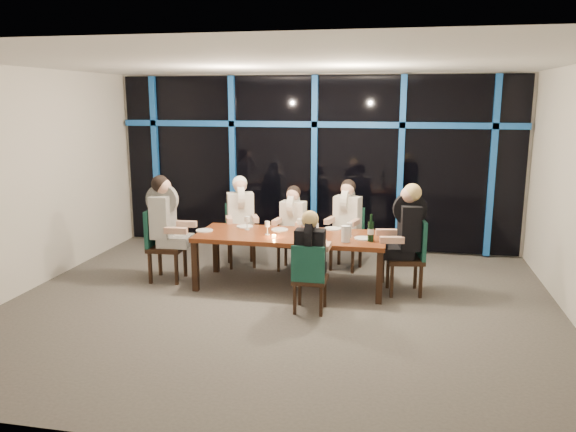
{
  "coord_description": "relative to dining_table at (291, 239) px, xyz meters",
  "views": [
    {
      "loc": [
        1.44,
        -6.58,
        2.58
      ],
      "look_at": [
        0.0,
        0.6,
        1.05
      ],
      "focal_mm": 35.0,
      "sensor_mm": 36.0,
      "label": 1
    }
  ],
  "objects": [
    {
      "name": "diner_end_right",
      "position": [
        1.55,
        0.03,
        0.29
      ],
      "size": [
        0.67,
        0.55,
        1.0
      ],
      "rotation": [
        0.0,
        0.0,
        4.87
      ],
      "color": "black",
      "rests_on": "ground"
    },
    {
      "name": "wine_bottle",
      "position": [
        1.1,
        -0.17,
        0.21
      ],
      "size": [
        0.08,
        0.08,
        0.36
      ],
      "rotation": [
        0.0,
        0.0,
        0.14
      ],
      "color": "black",
      "rests_on": "dining_table"
    },
    {
      "name": "chair_far_right",
      "position": [
        0.69,
        1.05,
        -0.15
      ],
      "size": [
        0.54,
        0.54,
        0.95
      ],
      "rotation": [
        0.0,
        0.0,
        -0.26
      ],
      "color": "black",
      "rests_on": "ground"
    },
    {
      "name": "plate_end_right",
      "position": [
        1.0,
        -0.06,
        0.08
      ],
      "size": [
        0.24,
        0.24,
        0.01
      ],
      "primitive_type": "cylinder",
      "color": "white",
      "rests_on": "dining_table"
    },
    {
      "name": "water_pitcher",
      "position": [
        0.78,
        -0.26,
        0.18
      ],
      "size": [
        0.13,
        0.12,
        0.21
      ],
      "rotation": [
        0.0,
        0.0,
        -0.18
      ],
      "color": "silver",
      "rests_on": "dining_table"
    },
    {
      "name": "chair_end_right",
      "position": [
        1.64,
        0.05,
        -0.11
      ],
      "size": [
        0.54,
        0.54,
        1.02
      ],
      "rotation": [
        0.0,
        0.0,
        4.87
      ],
      "color": "black",
      "rests_on": "ground"
    },
    {
      "name": "chair_near_mid",
      "position": [
        0.41,
        -0.94,
        -0.2
      ],
      "size": [
        0.41,
        0.41,
        0.87
      ],
      "rotation": [
        0.0,
        0.0,
        3.13
      ],
      "color": "black",
      "rests_on": "ground"
    },
    {
      "name": "wine_glass_d",
      "position": [
        -0.66,
        0.15,
        0.21
      ],
      "size": [
        0.08,
        0.08,
        0.19
      ],
      "color": "white",
      "rests_on": "dining_table"
    },
    {
      "name": "chair_end_left",
      "position": [
        -1.89,
        -0.08,
        -0.1
      ],
      "size": [
        0.51,
        0.51,
        1.04
      ],
      "rotation": [
        0.0,
        0.0,
        1.63
      ],
      "color": "black",
      "rests_on": "ground"
    },
    {
      "name": "chair_far_mid",
      "position": [
        -0.12,
        0.85,
        -0.19
      ],
      "size": [
        0.47,
        0.47,
        0.89
      ],
      "rotation": [
        0.0,
        0.0,
        -0.14
      ],
      "color": "black",
      "rests_on": "ground"
    },
    {
      "name": "diner_near_mid",
      "position": [
        0.41,
        -0.86,
        0.15
      ],
      "size": [
        0.43,
        0.54,
        0.85
      ],
      "rotation": [
        0.0,
        0.0,
        3.13
      ],
      "color": "black",
      "rests_on": "ground"
    },
    {
      "name": "plate_far_left",
      "position": [
        -0.75,
        0.32,
        0.08
      ],
      "size": [
        0.24,
        0.24,
        0.01
      ],
      "primitive_type": "cylinder",
      "color": "white",
      "rests_on": "dining_table"
    },
    {
      "name": "wine_glass_b",
      "position": [
        0.09,
        0.16,
        0.2
      ],
      "size": [
        0.07,
        0.07,
        0.19
      ],
      "color": "silver",
      "rests_on": "dining_table"
    },
    {
      "name": "diner_far_left",
      "position": [
        -0.96,
        0.84,
        0.24
      ],
      "size": [
        0.6,
        0.66,
        0.94
      ],
      "rotation": [
        0.0,
        0.0,
        0.39
      ],
      "color": "silver",
      "rests_on": "ground"
    },
    {
      "name": "diner_far_mid",
      "position": [
        -0.13,
        0.77,
        0.17
      ],
      "size": [
        0.47,
        0.58,
        0.87
      ],
      "rotation": [
        0.0,
        0.0,
        -0.14
      ],
      "color": "silver",
      "rests_on": "ground"
    },
    {
      "name": "diner_far_right",
      "position": [
        0.67,
        0.98,
        0.22
      ],
      "size": [
        0.54,
        0.64,
        0.92
      ],
      "rotation": [
        0.0,
        0.0,
        -0.26
      ],
      "color": "silver",
      "rests_on": "ground"
    },
    {
      "name": "chair_far_left",
      "position": [
        -0.99,
        0.92,
        -0.14
      ],
      "size": [
        0.58,
        0.58,
        0.97
      ],
      "rotation": [
        0.0,
        0.0,
        0.39
      ],
      "color": "black",
      "rests_on": "ground"
    },
    {
      "name": "diner_end_left",
      "position": [
        -1.8,
        -0.07,
        0.31
      ],
      "size": [
        0.66,
        0.53,
        1.02
      ],
      "rotation": [
        0.0,
        0.0,
        1.63
      ],
      "color": "black",
      "rests_on": "ground"
    },
    {
      "name": "tea_light",
      "position": [
        -0.19,
        -0.2,
        0.08
      ],
      "size": [
        0.05,
        0.05,
        0.03
      ],
      "primitive_type": "cylinder",
      "color": "#FFA04C",
      "rests_on": "dining_table"
    },
    {
      "name": "plate_end_left",
      "position": [
        -1.24,
        -0.04,
        0.08
      ],
      "size": [
        0.24,
        0.24,
        0.01
      ],
      "primitive_type": "cylinder",
      "color": "white",
      "rests_on": "dining_table"
    },
    {
      "name": "window_wall",
      "position": [
        0.01,
        2.13,
        0.87
      ],
      "size": [
        6.86,
        0.43,
        2.94
      ],
      "color": "black",
      "rests_on": "ground"
    },
    {
      "name": "plate_far_right",
      "position": [
        0.53,
        0.43,
        0.08
      ],
      "size": [
        0.24,
        0.24,
        0.01
      ],
      "primitive_type": "cylinder",
      "color": "white",
      "rests_on": "dining_table"
    },
    {
      "name": "wine_glass_a",
      "position": [
        -0.31,
        -0.08,
        0.2
      ],
      "size": [
        0.07,
        0.07,
        0.19
      ],
      "color": "silver",
      "rests_on": "dining_table"
    },
    {
      "name": "plate_near_mid",
      "position": [
        0.42,
        -0.3,
        0.08
      ],
      "size": [
        0.24,
        0.24,
        0.01
      ],
      "primitive_type": "cylinder",
      "color": "white",
      "rests_on": "dining_table"
    },
    {
      "name": "wine_glass_e",
      "position": [
        0.8,
        0.08,
        0.2
      ],
      "size": [
        0.07,
        0.07,
        0.18
      ],
      "color": "silver",
      "rests_on": "dining_table"
    },
    {
      "name": "plate_far_mid",
      "position": [
        -0.2,
        0.21,
        0.08
      ],
      "size": [
        0.24,
        0.24,
        0.01
      ],
      "primitive_type": "cylinder",
      "color": "white",
      "rests_on": "dining_table"
    },
    {
      "name": "wine_glass_c",
      "position": [
        0.36,
        -0.02,
        0.2
      ],
      "size": [
        0.07,
        0.07,
        0.18
      ],
      "color": "silver",
      "rests_on": "dining_table"
    },
    {
      "name": "room",
      "position": [
        0.0,
        -0.8,
        1.34
      ],
      "size": [
        7.04,
        7.0,
        3.02
      ],
      "color": "#5D5952",
      "rests_on": "ground"
    },
    {
      "name": "dining_table",
      "position": [
        0.0,
        0.0,
        0.0
      ],
      "size": [
        2.6,
        1.0,
        0.75
      ],
      "color": "brown",
      "rests_on": "ground"
    }
  ]
}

